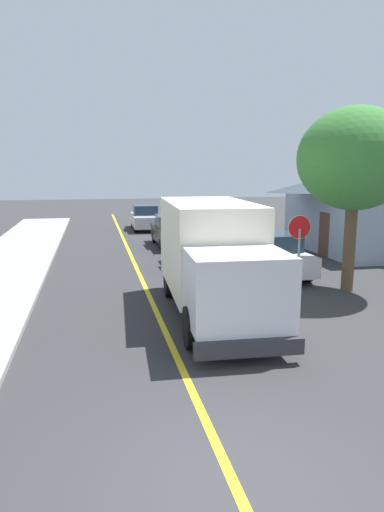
# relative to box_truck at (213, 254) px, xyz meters

# --- Properties ---
(ground_plane) EXTENTS (120.00, 120.00, 0.00)m
(ground_plane) POSITION_rel_box_truck_xyz_m (-1.61, -7.44, -1.77)
(ground_plane) COLOR #303033
(centre_line_yellow) EXTENTS (0.16, 56.00, 0.01)m
(centre_line_yellow) POSITION_rel_box_truck_xyz_m (-1.61, 2.56, -1.76)
(centre_line_yellow) COLOR gold
(centre_line_yellow) RESTS_ON ground
(box_truck) EXTENTS (2.76, 7.29, 3.20)m
(box_truck) POSITION_rel_box_truck_xyz_m (0.00, 0.00, 0.00)
(box_truck) COLOR #F2EDCC
(box_truck) RESTS_ON ground
(parked_car_near) EXTENTS (1.85, 4.42, 1.67)m
(parked_car_near) POSITION_rel_box_truck_xyz_m (0.84, 6.00, -0.97)
(parked_car_near) COLOR #2D4793
(parked_car_near) RESTS_ON ground
(parked_car_mid) EXTENTS (1.82, 4.41, 1.67)m
(parked_car_mid) POSITION_rel_box_truck_xyz_m (0.83, 12.01, -0.97)
(parked_car_mid) COLOR black
(parked_car_mid) RESTS_ON ground
(parked_car_far) EXTENTS (1.88, 4.43, 1.67)m
(parked_car_far) POSITION_rel_box_truck_xyz_m (0.19, 19.22, -0.97)
(parked_car_far) COLOR #B7B7BC
(parked_car_far) RESTS_ON ground
(parked_van_across) EXTENTS (1.94, 4.45, 1.67)m
(parked_van_across) POSITION_rel_box_truck_xyz_m (3.59, 4.27, -0.97)
(parked_van_across) COLOR silver
(parked_van_across) RESTS_ON ground
(stop_sign) EXTENTS (0.80, 0.10, 2.65)m
(stop_sign) POSITION_rel_box_truck_xyz_m (3.35, 1.51, 0.09)
(stop_sign) COLOR gray
(stop_sign) RESTS_ON ground
(street_tree_far_side) EXTENTS (3.78, 3.78, 6.19)m
(street_tree_far_side) POSITION_rel_box_truck_xyz_m (5.19, 1.47, 2.69)
(street_tree_far_side) COLOR brown
(street_tree_far_side) RESTS_ON ground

